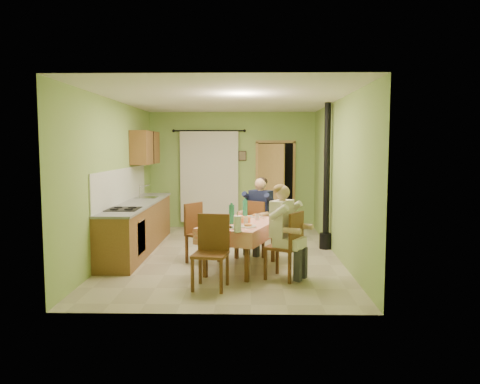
{
  "coord_description": "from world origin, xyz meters",
  "views": [
    {
      "loc": [
        0.42,
        -8.35,
        1.97
      ],
      "look_at": [
        0.25,
        0.1,
        1.15
      ],
      "focal_mm": 35.0,
      "sensor_mm": 36.0,
      "label": 1
    }
  ],
  "objects_px": {
    "dining_table": "(241,246)",
    "man_right": "(284,221)",
    "stove_flue": "(326,196)",
    "chair_near": "(211,268)",
    "chair_right": "(284,260)",
    "man_far": "(260,207)",
    "chair_left": "(202,245)",
    "chair_far": "(259,239)"
  },
  "relations": [
    {
      "from": "stove_flue",
      "to": "chair_left",
      "type": "bearing_deg",
      "value": -153.94
    },
    {
      "from": "chair_near",
      "to": "man_far",
      "type": "bearing_deg",
      "value": -100.35
    },
    {
      "from": "man_far",
      "to": "chair_left",
      "type": "bearing_deg",
      "value": -116.47
    },
    {
      "from": "chair_far",
      "to": "chair_near",
      "type": "bearing_deg",
      "value": -76.4
    },
    {
      "from": "chair_right",
      "to": "chair_left",
      "type": "bearing_deg",
      "value": 83.45
    },
    {
      "from": "chair_far",
      "to": "man_right",
      "type": "distance_m",
      "value": 1.69
    },
    {
      "from": "chair_far",
      "to": "chair_right",
      "type": "distance_m",
      "value": 1.6
    },
    {
      "from": "chair_left",
      "to": "chair_right",
      "type": "bearing_deg",
      "value": 87.88
    },
    {
      "from": "chair_left",
      "to": "man_right",
      "type": "xyz_separation_m",
      "value": [
        1.32,
        -0.98,
        0.59
      ]
    },
    {
      "from": "chair_near",
      "to": "man_right",
      "type": "height_order",
      "value": "man_right"
    },
    {
      "from": "chair_far",
      "to": "man_right",
      "type": "relative_size",
      "value": 0.72
    },
    {
      "from": "chair_near",
      "to": "stove_flue",
      "type": "distance_m",
      "value": 3.36
    },
    {
      "from": "chair_right",
      "to": "man_far",
      "type": "xyz_separation_m",
      "value": [
        -0.33,
        1.57,
        0.59
      ]
    },
    {
      "from": "dining_table",
      "to": "man_right",
      "type": "distance_m",
      "value": 0.98
    },
    {
      "from": "chair_far",
      "to": "man_far",
      "type": "height_order",
      "value": "man_far"
    },
    {
      "from": "chair_left",
      "to": "stove_flue",
      "type": "relative_size",
      "value": 0.36
    },
    {
      "from": "chair_right",
      "to": "stove_flue",
      "type": "height_order",
      "value": "stove_flue"
    },
    {
      "from": "chair_right",
      "to": "dining_table",
      "type": "bearing_deg",
      "value": 79.52
    },
    {
      "from": "dining_table",
      "to": "stove_flue",
      "type": "height_order",
      "value": "stove_flue"
    },
    {
      "from": "chair_left",
      "to": "chair_far",
      "type": "bearing_deg",
      "value": 154.54
    },
    {
      "from": "man_far",
      "to": "man_right",
      "type": "relative_size",
      "value": 1.0
    },
    {
      "from": "chair_near",
      "to": "stove_flue",
      "type": "height_order",
      "value": "stove_flue"
    },
    {
      "from": "dining_table",
      "to": "chair_near",
      "type": "xyz_separation_m",
      "value": [
        -0.41,
        -1.04,
        -0.09
      ]
    },
    {
      "from": "dining_table",
      "to": "man_right",
      "type": "bearing_deg",
      "value": -20.62
    },
    {
      "from": "dining_table",
      "to": "chair_near",
      "type": "relative_size",
      "value": 1.75
    },
    {
      "from": "man_right",
      "to": "chair_near",
      "type": "bearing_deg",
      "value": 145.05
    },
    {
      "from": "stove_flue",
      "to": "chair_right",
      "type": "bearing_deg",
      "value": -114.43
    },
    {
      "from": "man_far",
      "to": "man_right",
      "type": "xyz_separation_m",
      "value": [
        0.32,
        -1.56,
        0.0
      ]
    },
    {
      "from": "man_right",
      "to": "dining_table",
      "type": "bearing_deg",
      "value": 79.33
    },
    {
      "from": "man_far",
      "to": "man_right",
      "type": "height_order",
      "value": "same"
    },
    {
      "from": "dining_table",
      "to": "stove_flue",
      "type": "bearing_deg",
      "value": 63.87
    },
    {
      "from": "man_far",
      "to": "man_right",
      "type": "distance_m",
      "value": 1.6
    },
    {
      "from": "dining_table",
      "to": "man_far",
      "type": "distance_m",
      "value": 1.18
    },
    {
      "from": "chair_far",
      "to": "chair_left",
      "type": "bearing_deg",
      "value": -116.8
    },
    {
      "from": "chair_right",
      "to": "man_far",
      "type": "bearing_deg",
      "value": 41.92
    },
    {
      "from": "chair_near",
      "to": "stove_flue",
      "type": "xyz_separation_m",
      "value": [
        2.02,
        2.59,
        0.73
      ]
    },
    {
      "from": "dining_table",
      "to": "man_far",
      "type": "relative_size",
      "value": 1.29
    },
    {
      "from": "man_right",
      "to": "man_far",
      "type": "bearing_deg",
      "value": 41.51
    },
    {
      "from": "dining_table",
      "to": "man_right",
      "type": "relative_size",
      "value": 1.29
    },
    {
      "from": "chair_far",
      "to": "chair_near",
      "type": "xyz_separation_m",
      "value": [
        -0.72,
        -2.04,
        0.0
      ]
    },
    {
      "from": "chair_near",
      "to": "man_far",
      "type": "relative_size",
      "value": 0.74
    },
    {
      "from": "stove_flue",
      "to": "man_far",
      "type": "bearing_deg",
      "value": -157.63
    }
  ]
}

